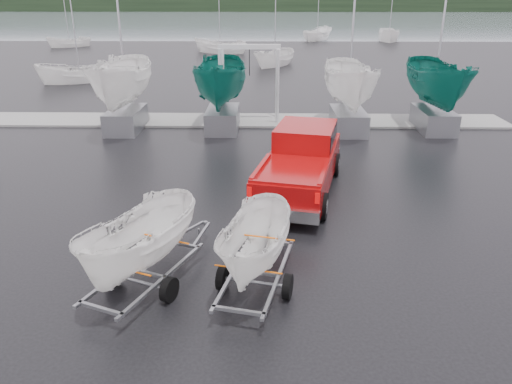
# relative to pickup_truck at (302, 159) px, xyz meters

# --- Properties ---
(ground_plane) EXTENTS (120.00, 120.00, 0.00)m
(ground_plane) POSITION_rel_pickup_truck_xyz_m (-3.14, -2.93, -1.14)
(ground_plane) COLOR black
(ground_plane) RESTS_ON ground
(lake) EXTENTS (300.00, 300.00, 0.00)m
(lake) POSITION_rel_pickup_truck_xyz_m (-3.14, 97.07, -1.14)
(lake) COLOR gray
(lake) RESTS_ON ground
(dock) EXTENTS (30.00, 3.00, 0.12)m
(dock) POSITION_rel_pickup_truck_xyz_m (-3.14, 10.07, -1.09)
(dock) COLOR gray
(dock) RESTS_ON ground
(treeline) EXTENTS (300.00, 8.00, 6.00)m
(treeline) POSITION_rel_pickup_truck_xyz_m (-3.14, 167.07, 1.86)
(treeline) COLOR black
(treeline) RESTS_ON ground
(pickup_truck) EXTENTS (3.61, 6.88, 2.18)m
(pickup_truck) POSITION_rel_pickup_truck_xyz_m (0.00, 0.00, 0.00)
(pickup_truck) COLOR #930809
(pickup_truck) RESTS_ON ground
(trailer_hitched) EXTENTS (1.95, 3.77, 4.28)m
(trailer_hitched) POSITION_rel_pickup_truck_xyz_m (-1.51, -6.64, 1.20)
(trailer_hitched) COLOR gray
(trailer_hitched) RESTS_ON ground
(trailer_parked) EXTENTS (2.47, 3.78, 4.58)m
(trailer_parked) POSITION_rel_pickup_truck_xyz_m (-4.18, -6.70, 1.36)
(trailer_parked) COLOR gray
(trailer_parked) RESTS_ON ground
(boat_hoist) EXTENTS (3.30, 2.18, 4.12)m
(boat_hoist) POSITION_rel_pickup_truck_xyz_m (-2.18, 10.07, 1.53)
(boat_hoist) COLOR silver
(boat_hoist) RESTS_ON ground
(keelboat_0) EXTENTS (2.57, 3.20, 10.75)m
(keelboat_0) POSITION_rel_pickup_truck_xyz_m (-8.49, 8.07, 2.96)
(keelboat_0) COLOR gray
(keelboat_0) RESTS_ON ground
(keelboat_1) EXTENTS (2.56, 3.20, 7.90)m
(keelboat_1) POSITION_rel_pickup_truck_xyz_m (-3.52, 8.27, 2.93)
(keelboat_1) COLOR gray
(keelboat_1) RESTS_ON ground
(keelboat_2) EXTENTS (2.44, 3.20, 10.61)m
(keelboat_2) POSITION_rel_pickup_truck_xyz_m (2.93, 8.07, 2.74)
(keelboat_2) COLOR gray
(keelboat_2) RESTS_ON ground
(keelboat_3) EXTENTS (2.50, 3.20, 10.67)m
(keelboat_3) POSITION_rel_pickup_truck_xyz_m (7.36, 8.37, 2.84)
(keelboat_3) COLOR gray
(keelboat_3) RESTS_ON ground
(moored_boat_0) EXTENTS (3.48, 3.46, 11.30)m
(moored_boat_0) POSITION_rel_pickup_truck_xyz_m (-15.94, 22.59, -1.13)
(moored_boat_0) COLOR white
(moored_boat_0) RESTS_ON ground
(moored_boat_1) EXTENTS (3.21, 3.17, 11.28)m
(moored_boat_1) POSITION_rel_pickup_truck_xyz_m (-6.57, 42.55, -1.13)
(moored_boat_1) COLOR white
(moored_boat_1) RESTS_ON ground
(moored_boat_2) EXTENTS (3.42, 3.45, 11.36)m
(moored_boat_2) POSITION_rel_pickup_truck_xyz_m (-0.42, 32.25, -1.13)
(moored_boat_2) COLOR white
(moored_boat_2) RESTS_ON ground
(moored_boat_3) EXTENTS (3.25, 3.32, 11.79)m
(moored_boat_3) POSITION_rel_pickup_truck_xyz_m (16.32, 57.69, -1.13)
(moored_boat_3) COLOR white
(moored_boat_3) RESTS_ON ground
(moored_boat_4) EXTENTS (2.89, 2.87, 10.75)m
(moored_boat_4) POSITION_rel_pickup_truck_xyz_m (-26.38, 48.64, -1.13)
(moored_boat_4) COLOR white
(moored_boat_4) RESTS_ON ground
(moored_boat_5) EXTENTS (3.82, 3.85, 11.69)m
(moored_boat_5) POSITION_rel_pickup_truck_xyz_m (6.20, 59.01, -1.13)
(moored_boat_5) COLOR white
(moored_boat_5) RESTS_ON ground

